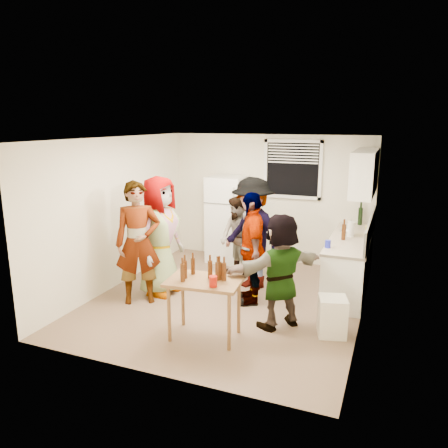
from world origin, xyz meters
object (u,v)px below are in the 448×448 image
at_px(kettle, 349,235).
at_px(serving_table, 205,337).
at_px(guest_back_left, 237,277).
at_px(guest_back_right, 252,287).
at_px(refrigerator, 227,219).
at_px(beer_bottle_table, 193,274).
at_px(blue_cup, 328,248).
at_px(wine_bottle, 360,225).
at_px(trash_bin, 332,317).
at_px(guest_black, 251,301).
at_px(red_cup, 213,287).
at_px(guest_grey, 162,292).
at_px(guest_orange, 279,325).
at_px(beer_bottle_counter, 343,240).
at_px(guest_stripe, 141,301).

height_order(kettle, serving_table, kettle).
xyz_separation_m(kettle, guest_back_left, (-1.87, -0.25, -0.90)).
relative_size(serving_table, guest_back_right, 0.50).
relative_size(refrigerator, serving_table, 1.82).
bearing_deg(serving_table, beer_bottle_table, 148.00).
bearing_deg(serving_table, blue_cup, 52.17).
relative_size(kettle, wine_bottle, 0.68).
bearing_deg(trash_bin, kettle, 91.05).
bearing_deg(guest_back_right, refrigerator, 154.98).
distance_m(refrigerator, guest_back_right, 1.77).
bearing_deg(beer_bottle_table, guest_black, 70.23).
xyz_separation_m(blue_cup, serving_table, (-1.28, -1.65, -0.90)).
relative_size(beer_bottle_table, guest_back_right, 0.11).
bearing_deg(kettle, red_cup, -129.09).
bearing_deg(serving_table, kettle, 59.30).
xyz_separation_m(kettle, guest_black, (-1.30, -1.20, -0.90)).
bearing_deg(wine_bottle, serving_table, -115.27).
relative_size(serving_table, guest_black, 0.54).
height_order(kettle, guest_grey, kettle).
bearing_deg(wine_bottle, guest_black, -124.13).
xyz_separation_m(refrigerator, guest_back_left, (0.53, -0.86, -0.85)).
bearing_deg(wine_bottle, guest_orange, -106.03).
relative_size(refrigerator, guest_black, 0.98).
relative_size(trash_bin, guest_black, 0.30).
distance_m(blue_cup, guest_black, 1.45).
bearing_deg(beer_bottle_table, beer_bottle_counter, 50.92).
relative_size(blue_cup, trash_bin, 0.22).
xyz_separation_m(blue_cup, guest_stripe, (-2.69, -0.96, -0.90)).
bearing_deg(guest_back_right, guest_orange, -28.73).
bearing_deg(beer_bottle_counter, guest_back_left, 177.83).
bearing_deg(refrigerator, guest_back_left, -58.51).
relative_size(refrigerator, guest_back_right, 0.91).
bearing_deg(guest_grey, guest_stripe, 170.53).
bearing_deg(trash_bin, beer_bottle_counter, 93.15).
bearing_deg(serving_table, guest_black, 81.53).
height_order(wine_bottle, blue_cup, wine_bottle).
xyz_separation_m(kettle, guest_grey, (-2.78, -1.39, -0.90)).
relative_size(red_cup, guest_grey, 0.07).
relative_size(serving_table, guest_stripe, 0.49).
relative_size(blue_cup, red_cup, 0.86).
xyz_separation_m(beer_bottle_counter, guest_stripe, (-2.85, -1.51, -0.90)).
xyz_separation_m(blue_cup, trash_bin, (0.24, -0.98, -0.65)).
height_order(serving_table, guest_back_right, serving_table).
bearing_deg(trash_bin, guest_back_left, 140.13).
bearing_deg(serving_table, guest_grey, 138.85).
xyz_separation_m(guest_back_left, guest_orange, (1.20, -1.59, 0.00)).
bearing_deg(beer_bottle_table, guest_stripe, 155.26).
xyz_separation_m(beer_bottle_counter, guest_grey, (-2.73, -1.07, -0.90)).
bearing_deg(wine_bottle, guest_back_left, -150.67).
bearing_deg(serving_table, beer_bottle_counter, 56.69).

